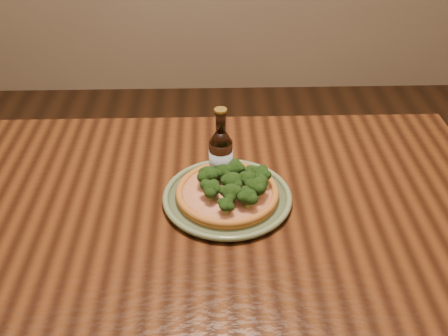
{
  "coord_description": "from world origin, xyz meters",
  "views": [
    {
      "loc": [
        0.11,
        -0.82,
        1.53
      ],
      "look_at": [
        0.14,
        0.18,
        0.82
      ],
      "focal_mm": 42.0,
      "sensor_mm": 36.0,
      "label": 1
    }
  ],
  "objects_px": {
    "table": "(167,245)",
    "plate": "(227,197)",
    "pizza": "(229,190)",
    "beer_bottle": "(221,157)"
  },
  "relations": [
    {
      "from": "pizza",
      "to": "beer_bottle",
      "type": "xyz_separation_m",
      "value": [
        -0.02,
        0.07,
        0.04
      ]
    },
    {
      "from": "table",
      "to": "beer_bottle",
      "type": "bearing_deg",
      "value": 42.1
    },
    {
      "from": "table",
      "to": "beer_bottle",
      "type": "xyz_separation_m",
      "value": [
        0.13,
        0.12,
        0.17
      ]
    },
    {
      "from": "table",
      "to": "plate",
      "type": "height_order",
      "value": "plate"
    },
    {
      "from": "plate",
      "to": "pizza",
      "type": "bearing_deg",
      "value": -7.79
    },
    {
      "from": "table",
      "to": "beer_bottle",
      "type": "distance_m",
      "value": 0.25
    },
    {
      "from": "beer_bottle",
      "to": "table",
      "type": "bearing_deg",
      "value": -158.41
    },
    {
      "from": "table",
      "to": "beer_bottle",
      "type": "relative_size",
      "value": 7.71
    },
    {
      "from": "table",
      "to": "plate",
      "type": "relative_size",
      "value": 5.23
    },
    {
      "from": "pizza",
      "to": "table",
      "type": "bearing_deg",
      "value": -162.58
    }
  ]
}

